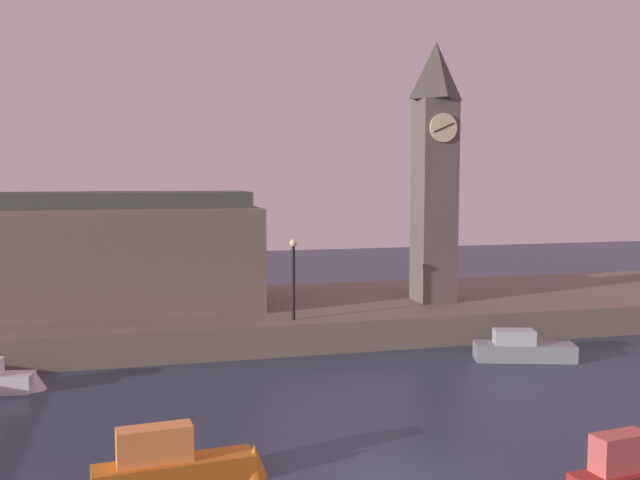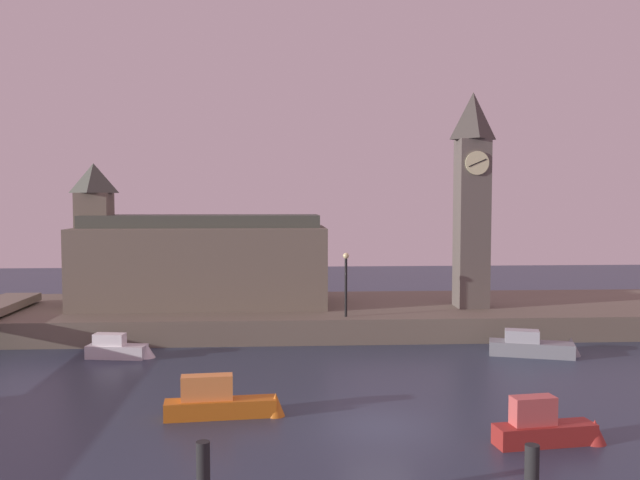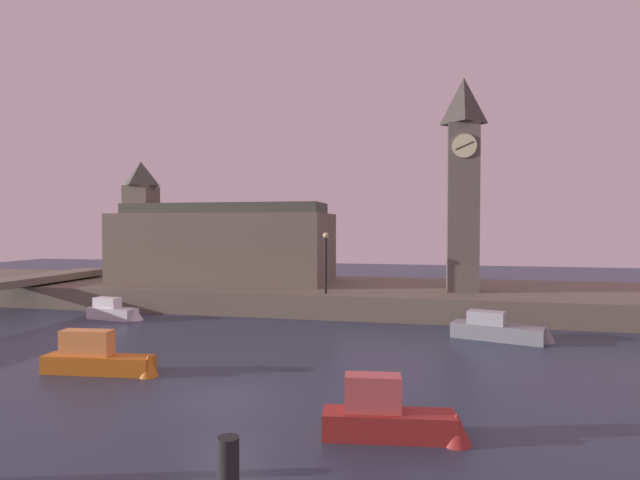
# 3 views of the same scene
# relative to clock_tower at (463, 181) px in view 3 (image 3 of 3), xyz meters

# --- Properties ---
(ground_plane) EXTENTS (120.00, 120.00, 0.00)m
(ground_plane) POSITION_rel_clock_tower_xyz_m (-8.70, -18.32, -8.68)
(ground_plane) COLOR #2D384C
(far_embankment) EXTENTS (70.00, 12.00, 1.50)m
(far_embankment) POSITION_rel_clock_tower_xyz_m (-8.70, 1.68, -7.93)
(far_embankment) COLOR #6B6051
(far_embankment) RESTS_ON ground
(clock_tower) EXTENTS (2.17, 2.22, 13.86)m
(clock_tower) POSITION_rel_clock_tower_xyz_m (0.00, 0.00, 0.00)
(clock_tower) COLOR #5B544C
(clock_tower) RESTS_ON far_embankment
(parliament_hall) EXTENTS (16.33, 6.95, 9.37)m
(parliament_hall) POSITION_rel_clock_tower_xyz_m (-18.01, 2.11, -4.22)
(parliament_hall) COLOR #6B6051
(parliament_hall) RESTS_ON far_embankment
(streetlamp) EXTENTS (0.36, 0.36, 3.83)m
(streetlamp) POSITION_rel_clock_tower_xyz_m (-8.48, -3.17, -4.78)
(streetlamp) COLOR black
(streetlamp) RESTS_ON far_embankment
(boat_patrol_orange) EXTENTS (4.81, 1.35, 1.82)m
(boat_patrol_orange) POSITION_rel_clock_tower_xyz_m (-14.51, -16.79, -8.11)
(boat_patrol_orange) COLOR orange
(boat_patrol_orange) RESTS_ON ground
(boat_cruiser_grey) EXTENTS (5.25, 2.56, 1.55)m
(boat_cruiser_grey) POSITION_rel_clock_tower_xyz_m (1.63, -7.46, -8.18)
(boat_cruiser_grey) COLOR gray
(boat_cruiser_grey) RESTS_ON ground
(boat_ferry_white) EXTENTS (3.74, 1.49, 1.33)m
(boat_ferry_white) POSITION_rel_clock_tower_xyz_m (-20.94, -6.66, -8.19)
(boat_ferry_white) COLOR silver
(boat_ferry_white) RESTS_ON ground
(boat_dinghy_red) EXTENTS (4.07, 1.38, 1.75)m
(boat_dinghy_red) POSITION_rel_clock_tower_xyz_m (-3.03, -20.39, -8.11)
(boat_dinghy_red) COLOR maroon
(boat_dinghy_red) RESTS_ON ground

